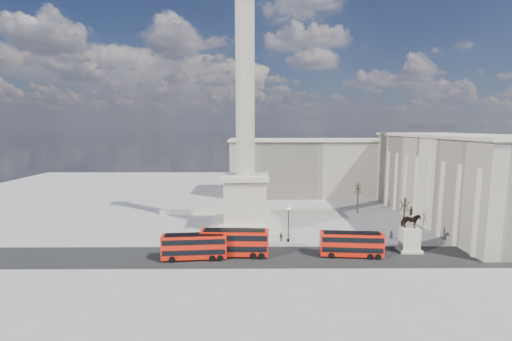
{
  "coord_description": "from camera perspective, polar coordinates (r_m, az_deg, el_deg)",
  "views": [
    {
      "loc": [
        1.61,
        -61.19,
        20.17
      ],
      "look_at": [
        2.05,
        0.76,
        12.24
      ],
      "focal_mm": 24.0,
      "sensor_mm": 36.0,
      "label": 1
    }
  ],
  "objects": [
    {
      "name": "ground",
      "position": [
        64.45,
        -1.85,
        -10.94
      ],
      "size": [
        180.0,
        180.0,
        0.0
      ],
      "primitive_type": "plane",
      "color": "#9A9792",
      "rests_on": "ground"
    },
    {
      "name": "asphalt_road",
      "position": [
        55.12,
        3.25,
        -14.17
      ],
      "size": [
        120.0,
        9.0,
        0.01
      ],
      "primitive_type": "cube",
      "color": "#252525",
      "rests_on": "ground"
    },
    {
      "name": "nelsons_column",
      "position": [
        66.6,
        -1.79,
        1.04
      ],
      "size": [
        14.0,
        14.0,
        49.85
      ],
      "color": "beige",
      "rests_on": "ground"
    },
    {
      "name": "balustrade_wall",
      "position": [
        79.66,
        -1.56,
        -6.96
      ],
      "size": [
        40.0,
        0.6,
        1.1
      ],
      "primitive_type": "cube",
      "color": "#B9B399",
      "rests_on": "ground"
    },
    {
      "name": "building_east",
      "position": [
        84.07,
        30.68,
        -1.14
      ],
      "size": [
        19.0,
        46.0,
        18.6
      ],
      "color": "beige",
      "rests_on": "ground"
    },
    {
      "name": "building_northeast",
      "position": [
        103.52,
        9.83,
        0.62
      ],
      "size": [
        51.0,
        17.0,
        16.6
      ],
      "color": "beige",
      "rests_on": "ground"
    },
    {
      "name": "red_bus_a",
      "position": [
        54.61,
        -3.52,
        -11.88
      ],
      "size": [
        10.64,
        2.87,
        4.28
      ],
      "rotation": [
        0.0,
        0.0,
        -0.04
      ],
      "color": "red",
      "rests_on": "ground"
    },
    {
      "name": "red_bus_b",
      "position": [
        54.2,
        -10.16,
        -12.32
      ],
      "size": [
        9.92,
        3.01,
        3.96
      ],
      "rotation": [
        0.0,
        0.0,
        0.08
      ],
      "color": "red",
      "rests_on": "ground"
    },
    {
      "name": "red_bus_c",
      "position": [
        56.43,
        15.66,
        -11.72
      ],
      "size": [
        9.77,
        3.02,
        3.9
      ],
      "rotation": [
        0.0,
        0.0,
        -0.08
      ],
      "color": "red",
      "rests_on": "ground"
    },
    {
      "name": "victorian_lamp",
      "position": [
        60.96,
        5.42,
        -8.45
      ],
      "size": [
        0.53,
        0.53,
        6.21
      ],
      "rotation": [
        0.0,
        0.0,
        0.2
      ],
      "color": "black",
      "rests_on": "ground"
    },
    {
      "name": "equestrian_statue",
      "position": [
        61.64,
        24.24,
        -9.96
      ],
      "size": [
        3.55,
        2.66,
        7.5
      ],
      "color": "#B9B399",
      "rests_on": "ground"
    },
    {
      "name": "bare_tree_near",
      "position": [
        70.93,
        31.0,
        -4.57
      ],
      "size": [
        1.99,
        1.99,
        8.71
      ],
      "rotation": [
        0.0,
        0.0,
        0.38
      ],
      "color": "#332319",
      "rests_on": "ground"
    },
    {
      "name": "bare_tree_mid",
      "position": [
        70.03,
        23.52,
        -5.17
      ],
      "size": [
        1.94,
        1.94,
        7.35
      ],
      "rotation": [
        0.0,
        0.0,
        -0.01
      ],
      "color": "#332319",
      "rests_on": "ground"
    },
    {
      "name": "bare_tree_far",
      "position": [
        83.16,
        16.67,
        -2.7
      ],
      "size": [
        1.92,
        1.92,
        7.84
      ],
      "rotation": [
        0.0,
        0.0,
        -0.21
      ],
      "color": "#332319",
      "rests_on": "ground"
    },
    {
      "name": "pedestrian_walking",
      "position": [
        67.05,
        21.62,
        -10.0
      ],
      "size": [
        0.68,
        0.53,
        1.65
      ],
      "primitive_type": "imported",
      "rotation": [
        0.0,
        0.0,
        -0.26
      ],
      "color": "black",
      "rests_on": "ground"
    },
    {
      "name": "pedestrian_standing",
      "position": [
        61.15,
        18.41,
        -11.58
      ],
      "size": [
        0.76,
        0.6,
        1.55
      ],
      "primitive_type": "imported",
      "rotation": [
        0.0,
        0.0,
        3.16
      ],
      "color": "black",
      "rests_on": "ground"
    },
    {
      "name": "pedestrian_crossing",
      "position": [
        61.88,
        4.21,
        -10.93
      ],
      "size": [
        0.82,
        1.05,
        1.66
      ],
      "primitive_type": "imported",
      "rotation": [
        0.0,
        0.0,
        2.07
      ],
      "color": "black",
      "rests_on": "ground"
    }
  ]
}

